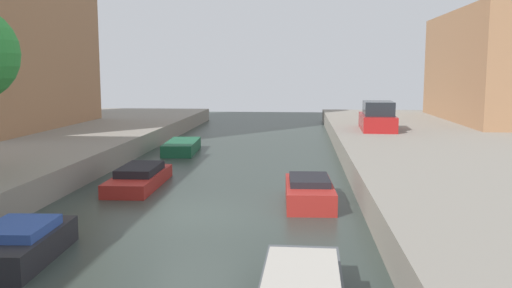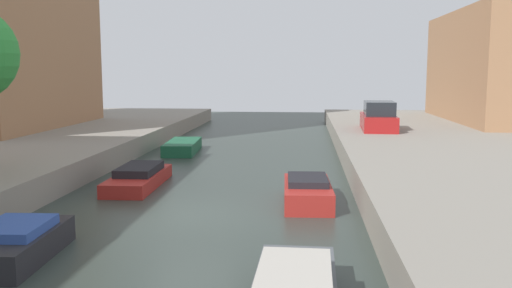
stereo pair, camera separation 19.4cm
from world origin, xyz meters
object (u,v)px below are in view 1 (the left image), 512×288
Objects in this scene: parked_car at (377,118)px; moored_boat_left_3 at (139,178)px; moored_boat_left_2 at (19,244)px; moored_boat_right_3 at (309,192)px; moored_boat_left_4 at (182,147)px.

parked_car reaches higher than moored_boat_left_3.
moored_boat_left_3 is (0.37, 8.09, -0.05)m from moored_boat_left_2.
moored_boat_right_3 is at bearing -18.57° from moored_boat_left_3.
moored_boat_right_3 reaches higher than moored_boat_left_3.
moored_boat_left_2 is 0.79× the size of moored_boat_left_4.
moored_boat_left_4 is 1.16× the size of moored_boat_right_3.
moored_boat_right_3 is at bearing -58.48° from moored_boat_left_4.
moored_boat_right_3 is (6.59, -10.74, 0.08)m from moored_boat_left_4.
moored_boat_left_4 is (0.08, 16.71, -0.07)m from moored_boat_left_2.
moored_boat_left_2 is 8.09m from moored_boat_left_3.
parked_car is at bearing 48.06° from moored_boat_left_3.
moored_boat_left_3 is at bearing -131.94° from parked_car.
moored_boat_left_4 is (-0.29, 8.62, -0.03)m from moored_boat_left_3.
parked_car is 1.28× the size of moored_boat_right_3.
moored_boat_left_4 is 12.60m from moored_boat_right_3.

